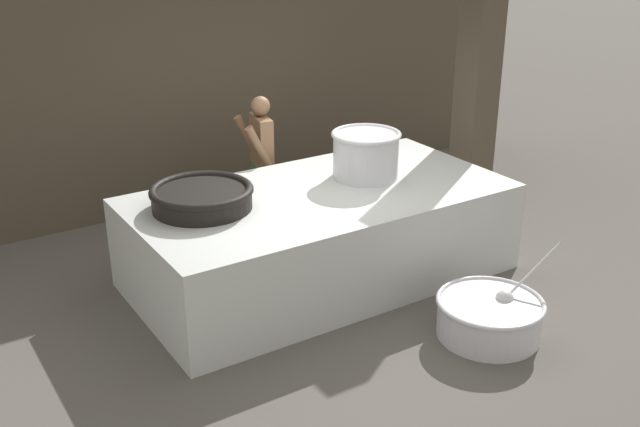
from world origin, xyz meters
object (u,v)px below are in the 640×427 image
Objects in this scene: cook at (261,159)px; prep_bowl_vegetables at (489,316)px; giant_wok_near at (202,197)px; stock_pot at (366,153)px.

prep_bowl_vegetables is at bearing 111.36° from cook.
giant_wok_near is 1.75m from cook.
stock_pot is 2.14m from prep_bowl_vegetables.
cook is at bearing 99.42° from prep_bowl_vegetables.
stock_pot reaches higher than prep_bowl_vegetables.
prep_bowl_vegetables is (1.80, -2.01, -0.85)m from giant_wok_near.
stock_pot is 1.44m from cook.
prep_bowl_vegetables is at bearing -89.90° from stock_pot.
giant_wok_near reaches higher than prep_bowl_vegetables.
giant_wok_near is 1.81m from stock_pot.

